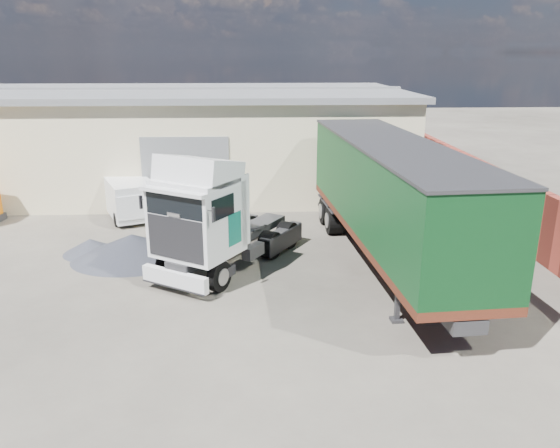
{
  "coord_description": "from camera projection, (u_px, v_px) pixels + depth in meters",
  "views": [
    {
      "loc": [
        1.15,
        -14.81,
        7.22
      ],
      "look_at": [
        2.0,
        3.0,
        1.61
      ],
      "focal_mm": 35.0,
      "sensor_mm": 36.0,
      "label": 1
    }
  ],
  "objects": [
    {
      "name": "brick_boundary_wall",
      "position": [
        510.0,
        207.0,
        22.09
      ],
      "size": [
        0.35,
        26.0,
        2.5
      ],
      "primitive_type": "cube",
      "color": "maroon",
      "rests_on": "ground"
    },
    {
      "name": "warehouse",
      "position": [
        126.0,
        138.0,
        30.39
      ],
      "size": [
        30.6,
        12.6,
        5.42
      ],
      "color": "beige",
      "rests_on": "ground"
    },
    {
      "name": "panel_van",
      "position": [
        128.0,
        197.0,
        24.91
      ],
      "size": [
        3.36,
        4.72,
        1.79
      ],
      "rotation": [
        0.0,
        0.0,
        0.41
      ],
      "color": "black",
      "rests_on": "ground"
    },
    {
      "name": "box_trailer",
      "position": [
        389.0,
        192.0,
        18.7
      ],
      "size": [
        3.67,
        13.33,
        4.38
      ],
      "rotation": [
        0.0,
        0.0,
        0.07
      ],
      "color": "#2D2D30",
      "rests_on": "ground"
    },
    {
      "name": "tractor_unit",
      "position": [
        212.0,
        223.0,
        18.2
      ],
      "size": [
        5.31,
        6.52,
        4.24
      ],
      "rotation": [
        0.0,
        0.0,
        -0.56
      ],
      "color": "black",
      "rests_on": "ground"
    },
    {
      "name": "ground",
      "position": [
        218.0,
        307.0,
        16.23
      ],
      "size": [
        120.0,
        120.0,
        0.0
      ],
      "primitive_type": "plane",
      "color": "#272520",
      "rests_on": "ground"
    },
    {
      "name": "gravel_heap",
      "position": [
        131.0,
        247.0,
        19.92
      ],
      "size": [
        5.42,
        4.73,
        0.93
      ],
      "rotation": [
        0.0,
        0.0,
        0.06
      ],
      "color": "#20222B",
      "rests_on": "ground"
    }
  ]
}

